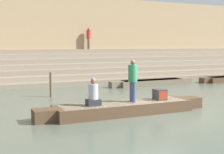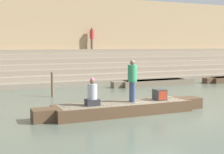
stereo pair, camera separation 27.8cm
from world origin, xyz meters
The scene contains 10 objects.
ground_plane centered at (0.00, 0.00, 0.00)m, with size 120.00×120.00×0.00m, color #566051.
ghat_steps centered at (0.00, 12.12, 0.85)m, with size 36.00×5.00×2.37m.
back_wall centered at (0.00, 14.50, 3.27)m, with size 34.20×1.28×6.60m.
rowboat_main centered at (-1.43, 0.38, 0.24)m, with size 7.12×1.46×0.45m.
person_standing centered at (-1.06, 0.39, 1.41)m, with size 0.37×0.37×1.67m.
person_rowing centered at (-2.76, 0.31, 0.86)m, with size 0.51×0.40×1.05m.
tv_set centered at (0.20, 0.36, 0.67)m, with size 0.45×0.48×0.44m.
moored_boat_shore centered at (4.14, 7.43, 0.21)m, with size 6.15×1.07×0.39m.
mooring_post centered at (-3.13, 5.59, 0.65)m, with size 0.15×0.15×1.29m, color brown.
person_on_steps centered at (1.87, 13.55, 3.37)m, with size 0.36×0.36×1.73m.
Camera 2 is at (-6.57, -10.57, 2.70)m, focal length 50.00 mm.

